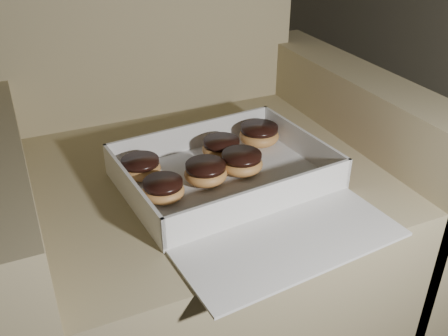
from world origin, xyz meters
TOP-DOWN VIEW (x-y plane):
  - armchair at (0.81, 0.65)m, footprint 0.84×0.71m
  - bakery_box at (0.83, 0.48)m, footprint 0.39×0.45m
  - donut_a at (0.94, 0.61)m, footprint 0.08×0.08m
  - donut_b at (0.86, 0.52)m, footprint 0.08×0.08m
  - donut_c at (0.79, 0.51)m, footprint 0.08×0.08m
  - donut_d at (0.69, 0.58)m, footprint 0.07×0.07m
  - donut_e at (0.85, 0.59)m, footprint 0.07×0.07m
  - donut_f at (0.70, 0.49)m, footprint 0.07×0.07m
  - crumb_a at (0.72, 0.43)m, footprint 0.01×0.01m
  - crumb_b at (0.90, 0.45)m, footprint 0.01×0.01m
  - crumb_c at (0.95, 0.42)m, footprint 0.01×0.01m
  - crumb_d at (0.69, 0.49)m, footprint 0.01×0.01m

SIDE VIEW (x-z plane):
  - armchair at x=0.81m, z-range -0.16..0.72m
  - crumb_a at x=0.72m, z-range 0.40..0.40m
  - crumb_b at x=0.90m, z-range 0.40..0.40m
  - crumb_c at x=0.95m, z-range 0.40..0.40m
  - crumb_d at x=0.69m, z-range 0.40..0.40m
  - bakery_box at x=0.83m, z-range 0.37..0.44m
  - donut_f at x=0.70m, z-range 0.40..0.44m
  - donut_d at x=0.69m, z-range 0.40..0.44m
  - donut_e at x=0.85m, z-range 0.40..0.44m
  - donut_c at x=0.79m, z-range 0.40..0.44m
  - donut_b at x=0.86m, z-range 0.40..0.44m
  - donut_a at x=0.94m, z-range 0.40..0.44m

